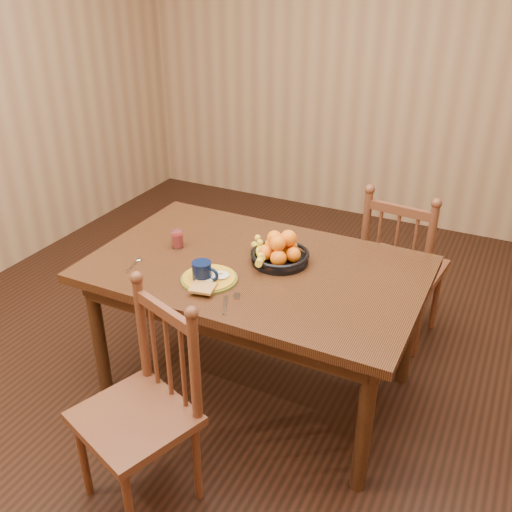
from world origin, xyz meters
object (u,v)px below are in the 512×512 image
at_px(dining_table, 256,280).
at_px(chair_far, 401,268).
at_px(breakfast_plate, 209,278).
at_px(coffee_mug, 203,272).
at_px(chair_near, 142,410).
at_px(fruit_bowl, 279,252).

bearing_deg(dining_table, chair_far, 55.51).
bearing_deg(dining_table, breakfast_plate, -118.99).
distance_m(chair_far, breakfast_plate, 1.26).
bearing_deg(coffee_mug, dining_table, 59.30).
bearing_deg(chair_near, breakfast_plate, 111.66).
distance_m(chair_near, breakfast_plate, 0.66).
xyz_separation_m(dining_table, coffee_mug, (-0.15, -0.25, 0.14)).
distance_m(chair_near, coffee_mug, 0.66).
xyz_separation_m(dining_table, breakfast_plate, (-0.13, -0.23, 0.10)).
xyz_separation_m(chair_near, fruit_bowl, (0.19, 0.90, 0.35)).
height_order(chair_near, fruit_bowl, chair_near).
relative_size(chair_near, breakfast_plate, 3.19).
xyz_separation_m(chair_far, breakfast_plate, (-0.67, -1.03, 0.29)).
bearing_deg(breakfast_plate, dining_table, 61.01).
bearing_deg(fruit_bowl, chair_near, -101.98).
bearing_deg(coffee_mug, chair_far, 56.39).
height_order(chair_far, fruit_bowl, chair_far).
bearing_deg(fruit_bowl, chair_far, 57.16).
distance_m(breakfast_plate, fruit_bowl, 0.38).
height_order(chair_far, breakfast_plate, chair_far).
bearing_deg(chair_far, fruit_bowl, 63.16).
bearing_deg(chair_far, breakfast_plate, 62.70).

